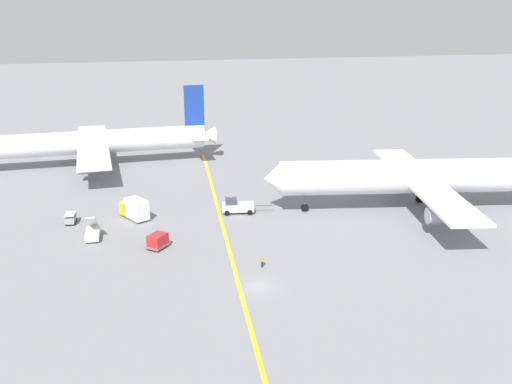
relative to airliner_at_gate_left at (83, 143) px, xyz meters
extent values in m
plane|color=gray|center=(24.81, -64.18, -5.22)|extent=(600.00, 600.00, 0.00)
cube|color=yellow|center=(23.07, -54.18, -5.21)|extent=(7.57, 119.82, 0.01)
cylinder|color=silver|center=(-0.60, -0.03, 0.09)|extent=(53.87, 8.09, 4.99)
cone|color=silver|center=(27.20, 1.58, 0.09)|extent=(3.83, 4.19, 3.99)
cube|color=silver|center=(2.08, 0.12, -0.66)|extent=(8.81, 41.92, 0.44)
cube|color=silver|center=(24.70, 1.44, 0.59)|extent=(3.95, 13.16, 0.28)
cube|color=#193899|center=(24.40, 1.42, 7.04)|extent=(4.41, 0.61, 8.92)
cylinder|color=#999EA3|center=(0.41, 11.70, -2.46)|extent=(4.34, 2.84, 2.60)
cylinder|color=#999EA3|center=(1.76, -11.57, -2.46)|extent=(4.34, 2.84, 2.60)
cylinder|color=slate|center=(3.28, -3.22, -3.36)|extent=(0.28, 0.28, 2.41)
cylinder|color=black|center=(3.28, -3.22, -4.57)|extent=(1.33, 0.62, 1.30)
cylinder|color=slate|center=(2.88, 3.57, -3.36)|extent=(0.28, 0.28, 2.41)
cylinder|color=black|center=(2.88, 3.57, -4.57)|extent=(1.33, 0.62, 1.30)
cylinder|color=silver|center=(56.28, -40.55, 0.70)|extent=(44.92, 12.32, 5.85)
cone|color=silver|center=(33.06, -37.11, 0.70)|extent=(3.56, 5.73, 5.38)
cube|color=silver|center=(58.48, -40.88, -0.18)|extent=(12.76, 44.25, 0.44)
cylinder|color=#999EA3|center=(59.29, -28.61, -1.98)|extent=(4.54, 3.19, 2.60)
cylinder|color=#999EA3|center=(55.69, -52.86, -1.98)|extent=(4.54, 3.19, 2.60)
cylinder|color=slate|center=(58.97, -44.39, -3.25)|extent=(0.28, 0.28, 2.64)
cylinder|color=black|center=(58.97, -44.39, -4.57)|extent=(1.37, 0.73, 1.30)
cylinder|color=slate|center=(59.97, -37.66, -3.25)|extent=(0.28, 0.28, 2.64)
cylinder|color=black|center=(59.97, -37.66, -4.57)|extent=(1.37, 0.73, 1.30)
cylinder|color=slate|center=(38.65, -37.94, -3.25)|extent=(0.28, 0.28, 2.64)
cylinder|color=black|center=(38.65, -37.94, -4.57)|extent=(1.37, 0.73, 1.30)
cube|color=white|center=(27.30, -36.39, -4.15)|extent=(5.58, 3.02, 1.24)
cube|color=#333D47|center=(26.14, -36.25, -3.08)|extent=(2.13, 2.15, 0.90)
cylinder|color=#4C4C51|center=(31.54, -36.89, -4.03)|extent=(3.20, 0.57, 0.20)
sphere|color=orange|center=(26.14, -36.25, -2.45)|extent=(0.24, 0.24, 0.24)
cylinder|color=black|center=(25.26, -37.37, -4.77)|extent=(0.93, 0.40, 0.90)
cylinder|color=black|center=(25.54, -34.97, -4.77)|extent=(0.93, 0.40, 0.90)
cylinder|color=black|center=(29.07, -37.82, -4.77)|extent=(0.93, 0.40, 0.90)
cylinder|color=black|center=(29.35, -35.41, -4.77)|extent=(0.93, 0.40, 0.90)
cube|color=gray|center=(-0.09, -35.85, -4.42)|extent=(1.72, 2.72, 1.00)
cube|color=#B2B2B7|center=(-0.09, -35.85, -3.57)|extent=(1.80, 2.86, 0.12)
cylinder|color=black|center=(0.54, -36.66, -4.92)|extent=(0.25, 0.62, 0.60)
cylinder|color=black|center=(-0.86, -36.54, -4.92)|extent=(0.25, 0.62, 0.60)
cylinder|color=black|center=(0.67, -35.17, -4.92)|extent=(0.25, 0.62, 0.60)
cylinder|color=black|center=(-0.73, -35.04, -4.92)|extent=(0.25, 0.62, 0.60)
cube|color=silver|center=(3.71, -43.25, -4.42)|extent=(2.10, 4.54, 1.00)
cube|color=silver|center=(3.71, -42.95, -2.52)|extent=(1.49, 4.21, 2.71)
cylinder|color=black|center=(4.39, -44.02, -4.92)|extent=(0.21, 0.60, 0.60)
cylinder|color=black|center=(2.99, -43.99, -4.92)|extent=(0.21, 0.60, 0.60)
cylinder|color=black|center=(4.42, -42.52, -4.92)|extent=(0.21, 0.60, 0.60)
cylinder|color=black|center=(3.02, -42.49, -4.92)|extent=(0.21, 0.60, 0.60)
cube|color=gold|center=(9.17, -33.94, -3.82)|extent=(3.17, 3.09, 2.20)
cube|color=silver|center=(10.46, -36.24, -3.32)|extent=(4.15, 4.84, 3.20)
cylinder|color=black|center=(9.13, -35.30, -4.92)|extent=(0.47, 0.62, 0.60)
cylinder|color=black|center=(10.35, -34.62, -4.92)|extent=(0.47, 0.62, 0.60)
cylinder|color=black|center=(9.86, -36.61, -4.92)|extent=(0.47, 0.62, 0.60)
cylinder|color=black|center=(11.08, -35.93, -4.92)|extent=(0.47, 0.62, 0.60)
cube|color=slate|center=(13.16, -49.01, -4.79)|extent=(3.72, 3.87, 0.25)
cube|color=red|center=(13.16, -49.01, -3.87)|extent=(3.32, 3.43, 1.60)
cylinder|color=black|center=(13.23, -50.04, -4.92)|extent=(0.53, 0.59, 0.60)
cylinder|color=black|center=(12.14, -49.16, -4.92)|extent=(0.53, 0.59, 0.60)
cylinder|color=black|center=(14.17, -48.87, -4.92)|extent=(0.53, 0.59, 0.60)
cylinder|color=black|center=(13.08, -47.99, -4.92)|extent=(0.53, 0.59, 0.60)
cylinder|color=black|center=(26.62, -58.49, -4.79)|extent=(0.28, 0.28, 0.85)
cylinder|color=orange|center=(26.62, -58.49, -4.06)|extent=(0.36, 0.36, 0.60)
sphere|color=#9E704C|center=(26.62, -58.49, -3.65)|extent=(0.23, 0.23, 0.23)
cylinder|color=#F24C19|center=(26.79, -58.73, -3.94)|extent=(0.05, 0.05, 0.40)
camera|label=1|loc=(10.38, -131.41, 29.32)|focal=42.30mm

